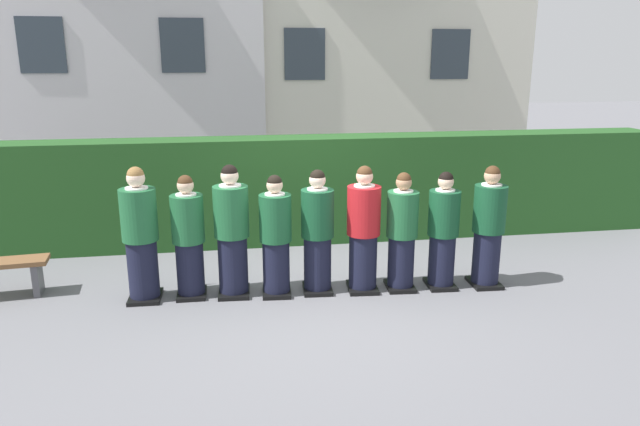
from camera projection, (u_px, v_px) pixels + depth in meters
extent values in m
plane|color=slate|center=(320.00, 291.00, 7.60)|extent=(60.00, 60.00, 0.00)
cylinder|color=black|center=(143.00, 270.00, 7.25)|extent=(0.37, 0.37, 0.78)
cube|color=black|center=(146.00, 297.00, 7.35)|extent=(0.40, 0.49, 0.05)
cylinder|color=#1E5B33|center=(139.00, 215.00, 7.07)|extent=(0.44, 0.44, 0.64)
cylinder|color=white|center=(137.00, 188.00, 6.99)|extent=(0.27, 0.27, 0.03)
cube|color=gold|center=(141.00, 200.00, 7.24)|extent=(0.04, 0.01, 0.28)
sphere|color=beige|center=(136.00, 178.00, 6.95)|extent=(0.22, 0.22, 0.22)
sphere|color=olive|center=(135.00, 175.00, 6.94)|extent=(0.20, 0.20, 0.20)
cube|color=white|center=(143.00, 216.00, 7.36)|extent=(0.15, 0.01, 0.20)
cylinder|color=black|center=(190.00, 269.00, 7.37)|extent=(0.34, 0.34, 0.72)
cube|color=black|center=(192.00, 294.00, 7.45)|extent=(0.37, 0.45, 0.05)
cylinder|color=#1E5B33|center=(187.00, 219.00, 7.20)|extent=(0.41, 0.41, 0.59)
cylinder|color=white|center=(186.00, 195.00, 7.12)|extent=(0.25, 0.25, 0.03)
cube|color=#236038|center=(188.00, 206.00, 7.35)|extent=(0.04, 0.01, 0.26)
sphere|color=beige|center=(185.00, 186.00, 7.09)|extent=(0.20, 0.20, 0.20)
sphere|color=#472D19|center=(185.00, 183.00, 7.08)|extent=(0.19, 0.19, 0.19)
cylinder|color=black|center=(233.00, 265.00, 7.41)|extent=(0.37, 0.37, 0.78)
cube|color=black|center=(234.00, 292.00, 7.50)|extent=(0.42, 0.50, 0.05)
cylinder|color=#1E5B33|center=(231.00, 211.00, 7.23)|extent=(0.44, 0.44, 0.64)
cylinder|color=white|center=(230.00, 186.00, 7.14)|extent=(0.27, 0.27, 0.03)
cube|color=gold|center=(231.00, 198.00, 7.39)|extent=(0.04, 0.01, 0.28)
sphere|color=beige|center=(230.00, 176.00, 7.11)|extent=(0.22, 0.22, 0.22)
sphere|color=black|center=(229.00, 173.00, 7.10)|extent=(0.20, 0.20, 0.20)
cylinder|color=black|center=(276.00, 267.00, 7.43)|extent=(0.34, 0.34, 0.72)
cube|color=black|center=(277.00, 292.00, 7.51)|extent=(0.39, 0.47, 0.05)
cylinder|color=#19512D|center=(275.00, 218.00, 7.26)|extent=(0.40, 0.40, 0.59)
cylinder|color=white|center=(275.00, 194.00, 7.18)|extent=(0.25, 0.25, 0.03)
cube|color=#236038|center=(275.00, 205.00, 7.41)|extent=(0.04, 0.01, 0.26)
sphere|color=beige|center=(275.00, 185.00, 7.15)|extent=(0.20, 0.20, 0.20)
sphere|color=black|center=(275.00, 182.00, 7.14)|extent=(0.19, 0.19, 0.19)
cylinder|color=black|center=(318.00, 264.00, 7.52)|extent=(0.35, 0.35, 0.74)
cube|color=black|center=(318.00, 289.00, 7.61)|extent=(0.40, 0.48, 0.05)
cylinder|color=#144728|center=(317.00, 213.00, 7.35)|extent=(0.42, 0.42, 0.61)
cylinder|color=white|center=(317.00, 189.00, 7.27)|extent=(0.26, 0.26, 0.03)
cube|color=#236038|center=(316.00, 200.00, 7.50)|extent=(0.04, 0.01, 0.27)
sphere|color=beige|center=(317.00, 180.00, 7.23)|extent=(0.21, 0.21, 0.21)
sphere|color=black|center=(317.00, 177.00, 7.23)|extent=(0.19, 0.19, 0.19)
cylinder|color=black|center=(363.00, 262.00, 7.56)|extent=(0.36, 0.36, 0.76)
cube|color=black|center=(362.00, 287.00, 7.65)|extent=(0.42, 0.50, 0.05)
cylinder|color=#AD191E|center=(364.00, 211.00, 7.38)|extent=(0.43, 0.43, 0.62)
cylinder|color=white|center=(364.00, 186.00, 7.30)|extent=(0.26, 0.26, 0.03)
cube|color=gold|center=(362.00, 197.00, 7.54)|extent=(0.04, 0.01, 0.27)
sphere|color=beige|center=(365.00, 177.00, 7.27)|extent=(0.21, 0.21, 0.21)
sphere|color=#472D19|center=(365.00, 174.00, 7.26)|extent=(0.20, 0.20, 0.20)
cylinder|color=black|center=(401.00, 262.00, 7.61)|extent=(0.34, 0.34, 0.71)
cube|color=black|center=(400.00, 286.00, 7.69)|extent=(0.39, 0.47, 0.05)
cylinder|color=#1E5B33|center=(403.00, 214.00, 7.44)|extent=(0.40, 0.40, 0.59)
cylinder|color=white|center=(403.00, 191.00, 7.36)|extent=(0.25, 0.25, 0.03)
cube|color=#236038|center=(400.00, 202.00, 7.59)|extent=(0.04, 0.01, 0.26)
sphere|color=tan|center=(404.00, 182.00, 7.33)|extent=(0.20, 0.20, 0.20)
sphere|color=#472D19|center=(404.00, 180.00, 7.32)|extent=(0.19, 0.19, 0.19)
cylinder|color=black|center=(441.00, 261.00, 7.67)|extent=(0.34, 0.34, 0.71)
cube|color=black|center=(440.00, 284.00, 7.75)|extent=(0.38, 0.46, 0.05)
cylinder|color=#144728|center=(444.00, 213.00, 7.50)|extent=(0.40, 0.40, 0.59)
cylinder|color=white|center=(445.00, 191.00, 7.42)|extent=(0.25, 0.25, 0.03)
cube|color=#236038|center=(440.00, 201.00, 7.65)|extent=(0.04, 0.01, 0.26)
sphere|color=beige|center=(446.00, 182.00, 7.39)|extent=(0.20, 0.20, 0.20)
sphere|color=black|center=(446.00, 179.00, 7.39)|extent=(0.18, 0.18, 0.18)
cube|color=white|center=(438.00, 215.00, 7.77)|extent=(0.15, 0.02, 0.20)
cylinder|color=black|center=(486.00, 258.00, 7.72)|extent=(0.36, 0.36, 0.74)
cube|color=black|center=(484.00, 283.00, 7.81)|extent=(0.39, 0.48, 0.05)
cylinder|color=#144728|center=(490.00, 209.00, 7.54)|extent=(0.42, 0.42, 0.61)
cylinder|color=white|center=(492.00, 185.00, 7.46)|extent=(0.26, 0.26, 0.03)
cube|color=navy|center=(485.00, 196.00, 7.70)|extent=(0.04, 0.01, 0.27)
sphere|color=tan|center=(492.00, 176.00, 7.43)|extent=(0.21, 0.21, 0.21)
sphere|color=#472D19|center=(493.00, 173.00, 7.42)|extent=(0.19, 0.19, 0.19)
cube|color=#214C1E|center=(298.00, 190.00, 9.52)|extent=(12.21, 0.70, 1.71)
cube|color=beige|center=(361.00, 78.00, 14.77)|extent=(7.44, 3.31, 4.86)
cube|color=#2D3842|center=(305.00, 54.00, 12.76)|extent=(0.90, 0.04, 1.10)
cube|color=#2D3842|center=(450.00, 54.00, 13.29)|extent=(0.90, 0.04, 1.10)
cube|color=silver|center=(129.00, 74.00, 13.70)|extent=(6.15, 3.40, 5.13)
cube|color=#2D3842|center=(41.00, 45.00, 11.69)|extent=(0.90, 0.04, 1.10)
cube|color=#2D3842|center=(183.00, 45.00, 12.12)|extent=(0.90, 0.04, 1.10)
cube|color=#4C4C51|center=(38.00, 278.00, 7.47)|extent=(0.11, 0.33, 0.42)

